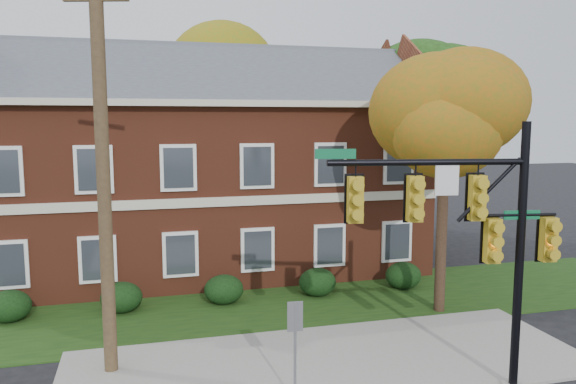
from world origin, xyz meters
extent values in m
plane|color=black|center=(0.00, 0.00, 0.00)|extent=(120.00, 120.00, 0.00)
cube|color=gray|center=(0.00, 1.00, 0.04)|extent=(14.00, 5.00, 0.08)
cube|color=#193811|center=(0.00, 6.00, 0.02)|extent=(30.00, 6.00, 0.04)
cube|color=brown|center=(-2.00, 12.00, 3.50)|extent=(18.00, 8.00, 7.00)
cube|color=beige|center=(-2.00, 12.00, 7.12)|extent=(18.80, 8.80, 0.24)
cube|color=beige|center=(-2.00, 7.97, 3.50)|extent=(18.00, 0.12, 0.35)
ellipsoid|color=black|center=(-9.00, 6.70, 0.53)|extent=(1.40, 1.26, 1.05)
ellipsoid|color=black|center=(-5.50, 6.70, 0.53)|extent=(1.40, 1.26, 1.05)
ellipsoid|color=black|center=(-2.00, 6.70, 0.53)|extent=(1.40, 1.26, 1.05)
ellipsoid|color=black|center=(1.50, 6.70, 0.53)|extent=(1.40, 1.26, 1.05)
ellipsoid|color=black|center=(5.00, 6.70, 0.53)|extent=(1.40, 1.26, 1.05)
cylinder|color=black|center=(5.00, 4.00, 2.88)|extent=(0.36, 0.36, 5.76)
ellipsoid|color=#B3530F|center=(5.00, 4.00, 6.48)|extent=(4.25, 4.25, 3.60)
ellipsoid|color=#B3530F|center=(5.62, 3.62, 7.08)|extent=(3.50, 3.50, 3.00)
cylinder|color=black|center=(9.00, 13.00, 3.52)|extent=(0.36, 0.36, 7.04)
ellipsoid|color=#1B320D|center=(9.00, 13.00, 7.92)|extent=(5.95, 5.95, 5.04)
ellipsoid|color=#1B320D|center=(9.88, 12.47, 8.52)|extent=(4.90, 4.90, 4.20)
cylinder|color=black|center=(-1.00, 20.00, 3.84)|extent=(0.36, 0.36, 7.68)
ellipsoid|color=#A4670E|center=(-1.00, 20.00, 8.64)|extent=(6.46, 6.46, 5.47)
ellipsoid|color=#A4670E|center=(-0.05, 19.43, 9.24)|extent=(5.32, 5.32, 4.56)
cylinder|color=black|center=(3.84, -1.50, 3.24)|extent=(0.23, 0.23, 6.48)
cylinder|color=black|center=(1.55, -1.14, 5.55)|extent=(4.59, 0.87, 0.15)
cylinder|color=black|center=(3.84, -1.50, 4.30)|extent=(1.66, 0.33, 0.07)
cube|color=#B1911C|center=(-0.09, -0.88, 4.72)|extent=(0.45, 0.34, 1.07)
cube|color=#B1911C|center=(1.28, -1.09, 4.72)|extent=(0.45, 0.34, 1.07)
cube|color=#B1911C|center=(2.74, -1.33, 4.72)|extent=(0.45, 0.34, 1.07)
cube|color=silver|center=(2.01, -1.21, 5.14)|extent=(0.55, 0.12, 0.69)
cube|color=#0D6237|center=(-0.55, -0.80, 5.76)|extent=(0.92, 0.18, 0.22)
cube|color=#B1911C|center=(3.15, -1.39, 3.70)|extent=(0.45, 0.34, 1.07)
cube|color=#B1911C|center=(4.52, -1.61, 3.70)|extent=(0.45, 0.34, 1.07)
cube|color=#0D6237|center=(3.84, -1.50, 4.30)|extent=(0.87, 0.17, 0.21)
cylinder|color=#43311F|center=(-5.64, 1.99, 5.08)|extent=(0.42, 0.42, 10.17)
cylinder|color=slate|center=(-1.50, -0.88, 1.22)|extent=(0.07, 0.07, 2.45)
cube|color=slate|center=(-1.50, -0.88, 2.11)|extent=(0.36, 0.06, 0.69)
camera|label=1|loc=(-4.80, -12.58, 6.49)|focal=35.00mm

